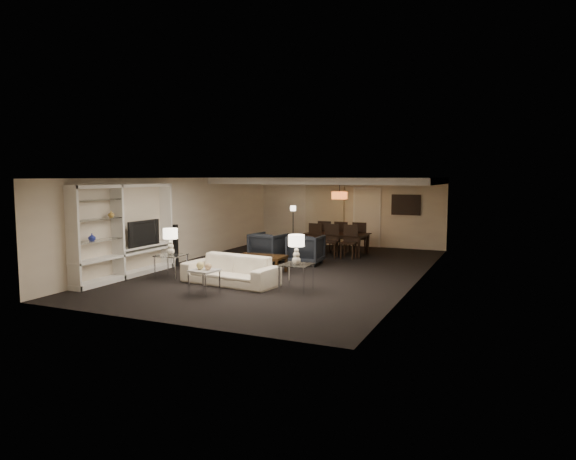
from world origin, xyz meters
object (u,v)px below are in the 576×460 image
(vase_blue, at_px, (92,237))
(dining_table, at_px, (337,244))
(coffee_table, at_px, (261,264))
(floor_speaker, at_px, (175,245))
(side_table_left, at_px, (171,267))
(side_table_right, at_px, (296,277))
(table_lamp_left, at_px, (171,242))
(table_lamp_right, at_px, (296,250))
(chair_fr, at_px, (360,237))
(armchair_left, at_px, (269,247))
(chair_fm, at_px, (343,237))
(marble_table, at_px, (204,282))
(chair_nm, at_px, (330,241))
(vase_amber, at_px, (111,214))
(sofa, at_px, (230,270))
(television, at_px, (140,233))
(chair_nl, at_px, (312,240))
(floor_lamp, at_px, (293,225))
(armchair_right, at_px, (306,249))
(chair_nr, at_px, (349,242))
(pendant_light, at_px, (339,195))
(chair_fl, at_px, (326,236))

(vase_blue, distance_m, dining_table, 7.83)
(coffee_table, distance_m, floor_speaker, 2.72)
(side_table_left, bearing_deg, side_table_right, 0.00)
(side_table_left, relative_size, table_lamp_left, 0.97)
(table_lamp_right, relative_size, chair_fr, 0.64)
(armchair_left, relative_size, chair_fm, 0.92)
(marble_table, distance_m, chair_nm, 5.94)
(vase_amber, bearing_deg, sofa, 16.50)
(television, relative_size, vase_blue, 6.49)
(chair_nm, xyz_separation_m, chair_fm, (0.00, 1.30, 0.00))
(side_table_right, distance_m, chair_fm, 6.14)
(floor_speaker, xyz_separation_m, chair_fm, (3.53, 4.54, -0.07))
(vase_blue, bearing_deg, side_table_right, 18.12)
(marble_table, height_order, floor_speaker, floor_speaker)
(side_table_right, relative_size, chair_nl, 0.62)
(dining_table, relative_size, floor_lamp, 1.36)
(sofa, relative_size, dining_table, 1.17)
(sofa, height_order, floor_speaker, floor_speaker)
(armchair_right, distance_m, vase_blue, 5.90)
(vase_amber, xyz_separation_m, chair_fm, (3.64, 6.90, -1.12))
(coffee_table, distance_m, chair_nr, 3.49)
(vase_amber, height_order, chair_fr, vase_amber)
(side_table_right, height_order, chair_nr, chair_nr)
(chair_nl, bearing_deg, television, -117.63)
(floor_speaker, height_order, chair_nl, floor_speaker)
(vase_blue, xyz_separation_m, chair_fr, (4.24, 7.54, -0.63))
(table_lamp_right, distance_m, vase_blue, 4.74)
(coffee_table, height_order, armchair_left, armchair_left)
(vase_blue, bearing_deg, coffee_table, 47.65)
(floor_lamp, bearing_deg, chair_fr, -18.20)
(side_table_left, bearing_deg, vase_amber, -143.01)
(chair_nl, height_order, chair_nr, same)
(armchair_left, bearing_deg, chair_nr, -136.67)
(pendant_light, height_order, floor_lamp, pendant_light)
(table_lamp_right, xyz_separation_m, floor_lamp, (-3.10, 7.00, -0.20))
(sofa, xyz_separation_m, television, (-2.77, 0.16, 0.74))
(sofa, bearing_deg, vase_amber, -156.44)
(vase_amber, bearing_deg, chair_fl, 66.25)
(armchair_left, bearing_deg, dining_table, -116.61)
(side_table_left, bearing_deg, vase_blue, -126.78)
(table_lamp_left, distance_m, marble_table, 2.13)
(armchair_left, xyz_separation_m, chair_nr, (2.03, 1.47, 0.09))
(chair_nl, distance_m, chair_nr, 1.20)
(chair_fl, bearing_deg, chair_fr, 177.88)
(television, bearing_deg, coffee_table, -62.62)
(vase_amber, bearing_deg, coffee_table, 40.94)
(dining_table, bearing_deg, chair_nm, -87.27)
(armchair_left, relative_size, chair_nl, 0.92)
(table_lamp_right, height_order, marble_table, table_lamp_right)
(pendant_light, bearing_deg, table_lamp_right, -81.16)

